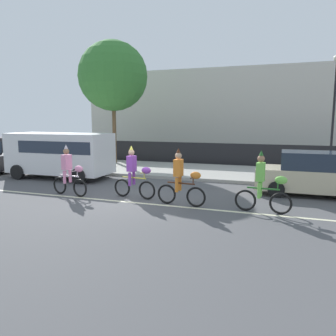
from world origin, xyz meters
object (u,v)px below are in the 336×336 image
Objects in this scene: parade_cyclist_orange at (182,181)px; parked_van_white at (61,152)px; parked_car_beige at (312,175)px; parade_cyclist_lime at (264,186)px; parade_cyclist_pink at (69,173)px; street_lamp_post at (335,96)px; parade_cyclist_purple at (134,175)px.

parade_cyclist_orange is 0.38× the size of parked_van_white.
parade_cyclist_lime is at bearing -117.34° from parked_car_beige.
parade_cyclist_lime is 0.38× the size of parked_van_white.
parade_cyclist_pink is 0.47× the size of parked_car_beige.
parade_cyclist_lime is 10.07m from parked_van_white.
parade_cyclist_pink is at bearing -160.24° from parked_car_beige.
street_lamp_post is (9.82, 8.36, 3.15)m from parade_cyclist_pink.
parked_car_beige is at bearing 0.43° from parked_van_white.
parade_cyclist_orange is 10.46m from street_lamp_post.
parade_cyclist_pink and parade_cyclist_lime have the same top height.
parked_van_white reaches higher than parade_cyclist_purple.
parade_cyclist_orange reaches higher than parked_car_beige.
parade_cyclist_orange is at bearing -12.58° from parade_cyclist_purple.
parade_cyclist_orange is 0.47× the size of parked_car_beige.
parade_cyclist_purple is at bearing -156.48° from parked_car_beige.
parked_van_white is 13.82m from street_lamp_post.
parade_cyclist_pink is at bearing 180.00° from parade_cyclist_orange.
parked_van_white is (-9.61, 2.98, 0.44)m from parade_cyclist_lime.
parade_cyclist_purple is 4.54m from parade_cyclist_lime.
parade_cyclist_purple is 0.47× the size of parked_car_beige.
parked_car_beige is 0.70× the size of street_lamp_post.
parade_cyclist_orange is at bearing -179.61° from parade_cyclist_lime.
street_lamp_post is at bearing 76.73° from parked_car_beige.
parade_cyclist_pink is at bearing -170.25° from parade_cyclist_purple.
parade_cyclist_lime is at bearing -5.15° from parade_cyclist_purple.
parked_van_white is (-2.62, 3.00, 0.44)m from parade_cyclist_pink.
parade_cyclist_orange is (4.38, -0.00, 0.00)m from parade_cyclist_pink.
parade_cyclist_lime is at bearing -17.22° from parked_van_white.
street_lamp_post is (1.25, 5.28, 3.21)m from parked_car_beige.
parade_cyclist_pink and parade_cyclist_orange have the same top height.
parked_van_white is at bearing 162.78° from parade_cyclist_lime.
parade_cyclist_purple is at bearing 167.42° from parade_cyclist_orange.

